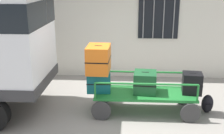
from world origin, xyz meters
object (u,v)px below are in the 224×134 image
(luggage_cart, at_px, (145,96))
(suitcase_midleft_bottom, at_px, (145,82))
(suitcase_left_bottom, at_px, (99,82))
(suitcase_center_bottom, at_px, (192,83))
(backpack, at_px, (207,104))
(suitcase_left_middle, at_px, (98,59))

(luggage_cart, distance_m, suitcase_midleft_bottom, 0.34)
(luggage_cart, xyz_separation_m, suitcase_left_bottom, (-1.07, -0.00, 0.33))
(luggage_cart, relative_size, suitcase_midleft_bottom, 4.05)
(suitcase_midleft_bottom, distance_m, suitcase_center_bottom, 1.07)
(luggage_cart, xyz_separation_m, suitcase_center_bottom, (1.07, 0.03, 0.34))
(suitcase_center_bottom, bearing_deg, backpack, 2.88)
(suitcase_center_bottom, bearing_deg, suitcase_left_middle, -179.37)
(suitcase_left_bottom, distance_m, suitcase_center_bottom, 2.13)
(suitcase_left_bottom, distance_m, suitcase_midleft_bottom, 1.07)
(suitcase_midleft_bottom, height_order, backpack, suitcase_midleft_bottom)
(suitcase_left_bottom, bearing_deg, suitcase_midleft_bottom, 1.78)
(luggage_cart, relative_size, backpack, 5.40)
(luggage_cart, distance_m, suitcase_left_middle, 1.38)
(suitcase_midleft_bottom, bearing_deg, backpack, 0.65)
(suitcase_midleft_bottom, xyz_separation_m, backpack, (1.46, 0.02, -0.51))
(suitcase_left_bottom, height_order, suitcase_center_bottom, suitcase_center_bottom)
(suitcase_center_bottom, bearing_deg, suitcase_left_bottom, -179.20)
(backpack, bearing_deg, suitcase_left_bottom, -178.87)
(suitcase_left_bottom, distance_m, backpack, 2.58)
(backpack, bearing_deg, suitcase_center_bottom, -177.12)
(suitcase_left_middle, bearing_deg, luggage_cart, -0.17)
(suitcase_left_bottom, height_order, suitcase_left_middle, suitcase_left_middle)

